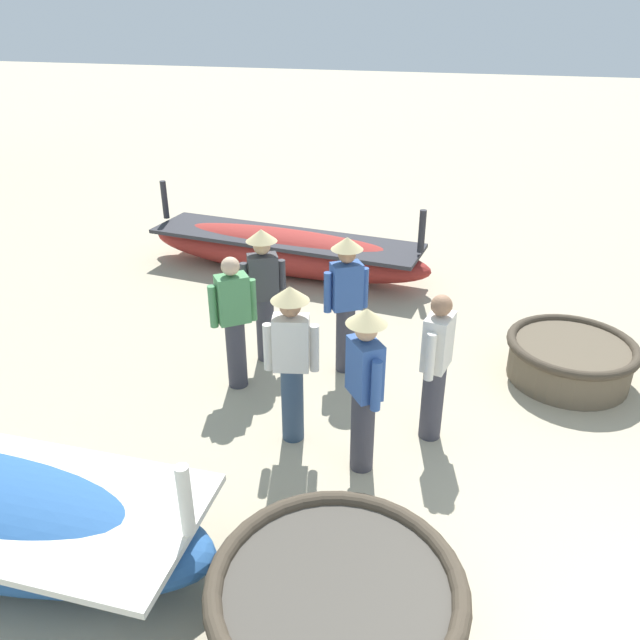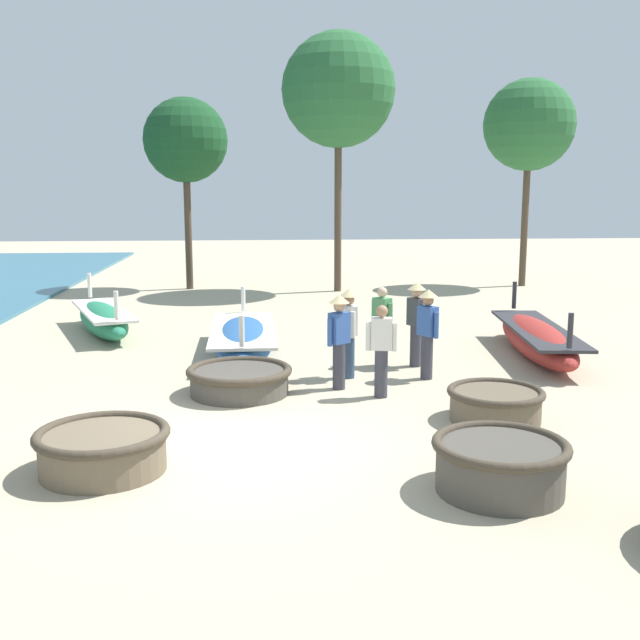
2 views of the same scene
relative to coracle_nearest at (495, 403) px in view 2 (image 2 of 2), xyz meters
name	(u,v)px [view 2 (image 2 of 2)]	position (x,y,z in m)	size (l,w,h in m)	color
ground_plane	(236,447)	(-3.88, -0.87, -0.27)	(80.00, 80.00, 0.00)	tan
coracle_nearest	(495,403)	(0.00, 0.00, 0.00)	(1.47, 1.47, 0.50)	brown
coracle_tilted	(239,379)	(-3.91, 1.79, -0.01)	(1.81, 1.81, 0.48)	#4C473F
coracle_far_left	(500,464)	(-0.77, -2.62, 0.07)	(1.59, 1.59, 0.63)	#4C473F
coracle_front_left	(103,448)	(-5.50, -1.63, 0.03)	(1.67, 1.67, 0.55)	brown
long_boat_red_hull	(243,338)	(-3.92, 4.88, 0.07)	(1.40, 4.38, 1.18)	#285693
long_boat_white_hull	(537,339)	(2.20, 4.21, 0.10)	(1.51, 4.88, 1.29)	maroon
long_boat_blue_hull	(103,319)	(-7.34, 7.35, 0.10)	(2.32, 4.14, 1.28)	#237551
fisherman_hauling	(382,324)	(-1.17, 3.66, 0.56)	(0.38, 0.43, 1.57)	#383842
fisherman_crouching	(416,319)	(-0.50, 3.55, 0.68)	(0.36, 0.48, 1.67)	#383842
fisherman_standing_left	(349,327)	(-1.92, 2.75, 0.68)	(0.36, 0.52, 1.67)	#2D425B
fisherman_by_coracle	(428,328)	(-0.50, 2.56, 0.68)	(0.37, 0.46, 1.67)	#383842
fisherman_with_hat	(339,335)	(-2.18, 1.99, 0.68)	(0.44, 0.38, 1.67)	#383842
fisherman_standing_right	(381,349)	(-1.53, 1.42, 0.56)	(0.52, 0.28, 1.57)	#383842
tree_tall_back	(529,126)	(5.75, 15.29, 5.30)	(3.15, 3.15, 7.18)	#4C3D2D
tree_right_mid	(185,141)	(-6.03, 15.37, 4.74)	(2.83, 2.83, 6.46)	#4C3D2D
tree_rightmost	(338,91)	(-0.97, 14.41, 6.30)	(3.71, 3.71, 8.45)	#4C3D2D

